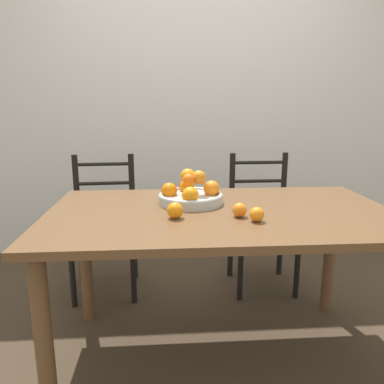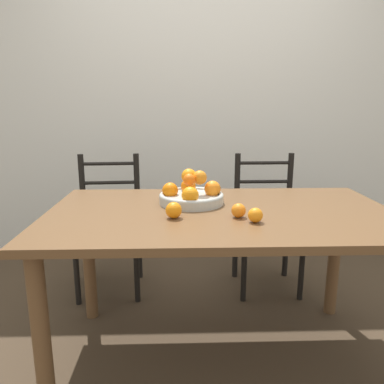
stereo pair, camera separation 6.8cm
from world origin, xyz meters
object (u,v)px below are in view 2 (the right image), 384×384
Objects in this scene: orange_loose_1 at (255,215)px; orange_loose_2 at (239,210)px; orange_loose_0 at (174,210)px; chair_left at (109,226)px; chair_right at (266,224)px; fruit_bowl at (191,194)px.

orange_loose_1 is 0.09m from orange_loose_2.
orange_loose_0 is 0.08× the size of chair_left.
orange_loose_0 is at bearing -126.03° from chair_right.
orange_loose_2 is 1.21m from chair_left.
chair_left reaches higher than orange_loose_1.
chair_right reaches higher than orange_loose_0.
orange_loose_0 is at bearing -179.92° from orange_loose_2.
chair_right is (0.54, 0.63, -0.37)m from fruit_bowl.
orange_loose_0 is 0.08× the size of chair_right.
orange_loose_2 is (-0.06, 0.07, 0.00)m from orange_loose_1.
orange_loose_1 is at bearing -51.23° from fruit_bowl.
chair_left reaches higher than orange_loose_0.
fruit_bowl is at bearing 128.47° from orange_loose_2.
fruit_bowl is at bearing 71.32° from orange_loose_0.
orange_loose_2 is (0.29, 0.00, -0.00)m from orange_loose_0.
chair_right reaches higher than orange_loose_1.
fruit_bowl reaches higher than orange_loose_1.
orange_loose_2 is 1.01m from chair_right.
chair_left reaches higher than orange_loose_2.
fruit_bowl is 5.13× the size of orange_loose_1.
fruit_bowl reaches higher than orange_loose_2.
chair_right is at bearing 49.31° from fruit_bowl.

